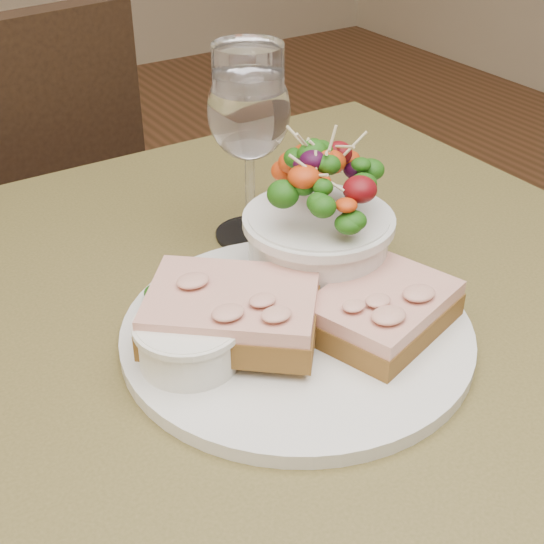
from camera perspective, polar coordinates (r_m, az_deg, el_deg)
cafe_table at (r=0.68m, az=-0.23°, el=-11.93°), size 0.80×0.80×0.75m
chair_far at (r=1.38m, az=-19.77°, el=-6.65°), size 0.48×0.48×0.90m
dinner_plate at (r=0.61m, az=1.87°, el=-4.56°), size 0.28×0.28×0.01m
sandwich_front at (r=0.60m, az=8.34°, el=-2.84°), size 0.13×0.11×0.03m
sandwich_back at (r=0.58m, az=-3.02°, el=-2.97°), size 0.16×0.16×0.03m
ramekin at (r=0.56m, az=-6.27°, el=-5.07°), size 0.08×0.08×0.04m
salad_bowl at (r=0.63m, az=3.54°, el=4.13°), size 0.12×0.12×0.13m
garnish at (r=0.62m, az=-8.24°, el=-2.28°), size 0.05×0.04×0.02m
wine_glass at (r=0.70m, az=-1.75°, el=11.58°), size 0.08×0.08×0.18m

